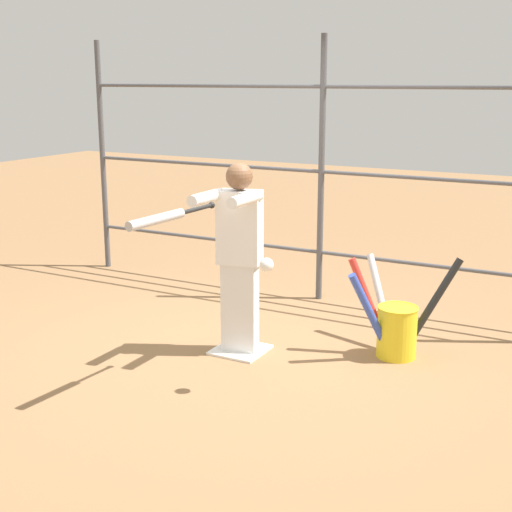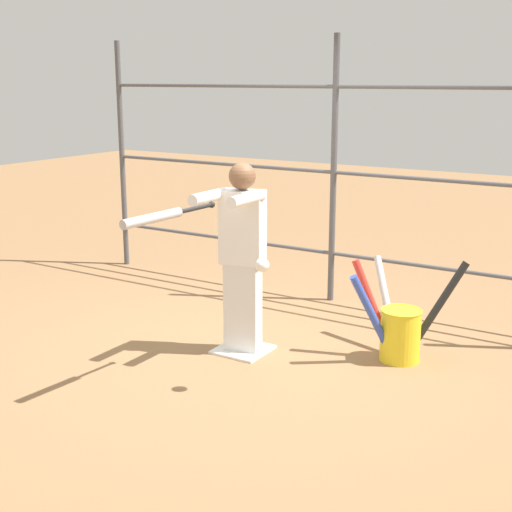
{
  "view_description": "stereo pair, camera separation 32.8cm",
  "coord_description": "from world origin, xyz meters",
  "px_view_note": "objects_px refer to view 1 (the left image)",
  "views": [
    {
      "loc": [
        -2.64,
        4.69,
        2.14
      ],
      "look_at": [
        -0.27,
        0.24,
        0.87
      ],
      "focal_mm": 50.0,
      "sensor_mm": 36.0,
      "label": 1
    },
    {
      "loc": [
        -2.92,
        4.52,
        2.14
      ],
      "look_at": [
        -0.27,
        0.24,
        0.87
      ],
      "focal_mm": 50.0,
      "sensor_mm": 36.0,
      "label": 2
    }
  ],
  "objects_px": {
    "bat_bucket": "(395,326)",
    "softball_in_flight": "(267,265)",
    "batter": "(239,253)",
    "baseball_bat_swinging": "(164,218)"
  },
  "relations": [
    {
      "from": "batter",
      "to": "baseball_bat_swinging",
      "type": "height_order",
      "value": "batter"
    },
    {
      "from": "baseball_bat_swinging",
      "to": "bat_bucket",
      "type": "distance_m",
      "value": 2.09
    },
    {
      "from": "baseball_bat_swinging",
      "to": "bat_bucket",
      "type": "xyz_separation_m",
      "value": [
        -1.17,
        -1.42,
        -1.0
      ]
    },
    {
      "from": "bat_bucket",
      "to": "softball_in_flight",
      "type": "bearing_deg",
      "value": 62.08
    },
    {
      "from": "bat_bucket",
      "to": "baseball_bat_swinging",
      "type": "bearing_deg",
      "value": 50.47
    },
    {
      "from": "baseball_bat_swinging",
      "to": "batter",
      "type": "bearing_deg",
      "value": -93.13
    },
    {
      "from": "batter",
      "to": "baseball_bat_swinging",
      "type": "bearing_deg",
      "value": 86.87
    },
    {
      "from": "batter",
      "to": "baseball_bat_swinging",
      "type": "relative_size",
      "value": 1.73
    },
    {
      "from": "batter",
      "to": "softball_in_flight",
      "type": "relative_size",
      "value": 15.79
    },
    {
      "from": "baseball_bat_swinging",
      "to": "softball_in_flight",
      "type": "height_order",
      "value": "baseball_bat_swinging"
    }
  ]
}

